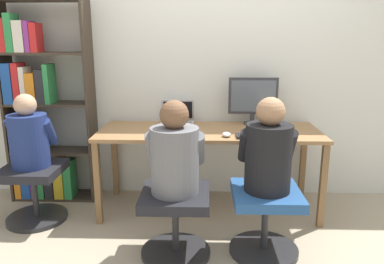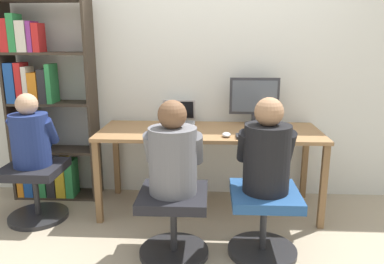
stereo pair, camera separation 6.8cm
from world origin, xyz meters
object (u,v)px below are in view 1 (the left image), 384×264
Objects in this scene: office_chair_right at (175,217)px; bookshelf at (39,113)px; office_chair_side at (34,188)px; office_chair_left at (265,215)px; person_at_laptop at (175,154)px; person_near_shelf at (29,136)px; person_at_monitor at (268,151)px; laptop at (177,119)px; desktop_monitor at (253,99)px; keyboard at (263,136)px.

bookshelf is (-1.33, 0.96, 0.55)m from office_chair_right.
bookshelf reaches higher than office_chair_side.
office_chair_left is 0.78× the size of person_at_laptop.
person_at_monitor is at bearing -13.51° from person_near_shelf.
office_chair_side is 0.45m from person_near_shelf.
office_chair_right is at bearing -87.26° from laptop.
desktop_monitor reaches higher than office_chair_right.
person_at_monitor is at bearing -24.74° from bookshelf.
person_at_monitor is 2.16m from bookshelf.
person_at_laptop is 1.29× the size of office_chair_side.
desktop_monitor is at bearing 15.11° from office_chair_side.
keyboard is 0.96m from office_chair_right.
laptop is 0.72× the size of keyboard.
person_at_monitor reaches higher than office_chair_left.
office_chair_left is at bearing -13.65° from person_near_shelf.
office_chair_side is (-1.86, 0.45, 0.00)m from office_chair_left.
person_at_monitor is 1.02× the size of person_at_laptop.
desktop_monitor is 1.17m from office_chair_left.
desktop_monitor is 0.24× the size of bookshelf.
office_chair_right is at bearing -175.11° from person_at_monitor.
keyboard is 0.85× the size of office_chair_left.
office_chair_right is 0.82× the size of person_near_shelf.
laptop is at bearing 92.75° from person_at_laptop.
office_chair_left is 1.00× the size of office_chair_right.
person_at_laptop is 0.35× the size of bookshelf.
keyboard is 0.85× the size of office_chair_side.
desktop_monitor reaches higher than laptop.
laptop is 0.46× the size of person_at_monitor.
laptop is at bearing 0.93° from bookshelf.
person_near_shelf is at bearing -77.58° from bookshelf.
laptop is 0.16× the size of bookshelf.
desktop_monitor is at bearing 1.92° from laptop.
bookshelf is at bearing 144.15° from office_chair_right.
office_chair_right is 1.00× the size of office_chair_side.
person_at_laptop reaches higher than office_chair_side.
person_near_shelf is (-1.86, 0.45, -0.02)m from person_at_monitor.
person_at_laptop is at bearing -87.25° from laptop.
office_chair_right is 1.73m from bookshelf.
desktop_monitor is 0.69× the size of person_at_monitor.
bookshelf reaches higher than person_at_laptop.
person_at_laptop is at bearing -142.41° from keyboard.
office_chair_left is 0.79m from person_at_laptop.
keyboard is at bearing -32.77° from laptop.
keyboard is 2.04m from bookshelf.
desktop_monitor is at bearing 14.98° from person_near_shelf.
office_chair_right is 1.32m from office_chair_side.
person_at_monitor is 1.08× the size of person_near_shelf.
keyboard is at bearing 86.07° from office_chair_left.
office_chair_right is at bearing -22.08° from office_chair_side.
office_chair_left is at bearing -53.70° from laptop.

